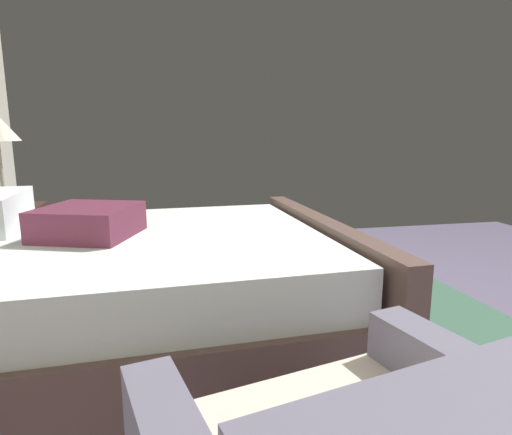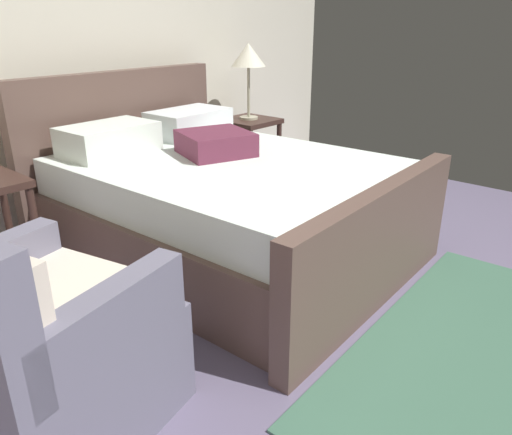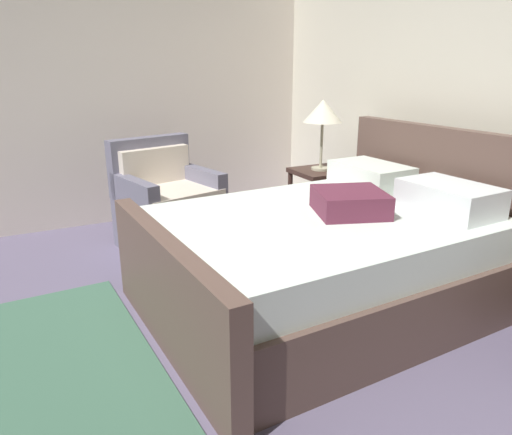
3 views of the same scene
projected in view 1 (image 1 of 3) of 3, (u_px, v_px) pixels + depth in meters
ground_plane at (403, 327)px, 2.49m from camera, size 4.88×5.45×0.02m
bed at (112, 295)px, 2.03m from camera, size 1.73×2.18×1.08m
nightstand_right at (8, 235)px, 2.95m from camera, size 0.44×0.44×0.60m
area_rug at (431, 328)px, 2.45m from camera, size 1.95×1.17×0.01m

